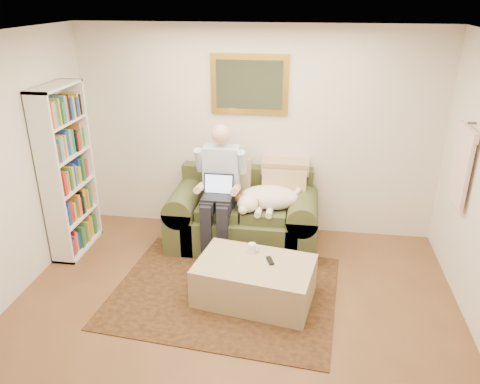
% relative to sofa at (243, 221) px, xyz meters
% --- Properties ---
extents(room_shell, '(4.51, 5.00, 2.61)m').
position_rel_sofa_xyz_m(room_shell, '(0.09, -1.66, 0.99)').
color(room_shell, brown).
rests_on(room_shell, ground).
extents(rug, '(2.45, 2.03, 0.01)m').
position_rel_sofa_xyz_m(rug, '(-0.05, -1.06, -0.31)').
color(rug, black).
rests_on(rug, room_shell).
extents(sofa, '(1.80, 0.92, 1.08)m').
position_rel_sofa_xyz_m(sofa, '(0.00, 0.00, 0.00)').
color(sofa, '#4C572E').
rests_on(sofa, room_shell).
extents(seated_man, '(0.59, 0.85, 1.52)m').
position_rel_sofa_xyz_m(seated_man, '(-0.27, -0.17, 0.45)').
color(seated_man, '#8C9BD8').
rests_on(seated_man, sofa).
extents(laptop, '(0.35, 0.28, 0.25)m').
position_rel_sofa_xyz_m(laptop, '(-0.27, -0.24, 0.48)').
color(laptop, black).
rests_on(laptop, seated_man).
extents(sleeping_dog, '(0.74, 0.47, 0.28)m').
position_rel_sofa_xyz_m(sleeping_dog, '(0.32, -0.09, 0.38)').
color(sleeping_dog, white).
rests_on(sleeping_dog, sofa).
extents(ottoman, '(1.26, 0.91, 0.42)m').
position_rel_sofa_xyz_m(ottoman, '(0.28, -1.13, -0.10)').
color(ottoman, tan).
rests_on(ottoman, room_shell).
extents(coffee_mug, '(0.08, 0.08, 0.10)m').
position_rel_sofa_xyz_m(coffee_mug, '(0.22, -0.92, 0.16)').
color(coffee_mug, white).
rests_on(coffee_mug, ottoman).
extents(tv_remote, '(0.10, 0.16, 0.02)m').
position_rel_sofa_xyz_m(tv_remote, '(0.42, -1.08, 0.12)').
color(tv_remote, black).
rests_on(tv_remote, ottoman).
extents(bookshelf, '(0.28, 0.80, 2.00)m').
position_rel_sofa_xyz_m(bookshelf, '(-2.01, -0.41, 0.69)').
color(bookshelf, white).
rests_on(bookshelf, room_shell).
extents(wall_mirror, '(0.94, 0.04, 0.72)m').
position_rel_sofa_xyz_m(wall_mirror, '(-0.00, 0.46, 1.59)').
color(wall_mirror, gold).
rests_on(wall_mirror, room_shell).
extents(hanging_shirt, '(0.06, 0.52, 0.90)m').
position_rel_sofa_xyz_m(hanging_shirt, '(2.28, -0.41, 1.04)').
color(hanging_shirt, '#F2C8CA').
rests_on(hanging_shirt, room_shell).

